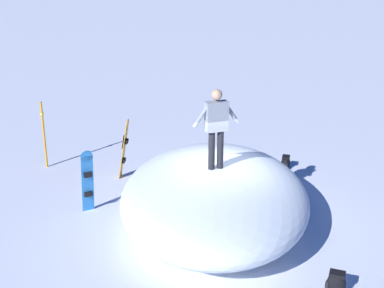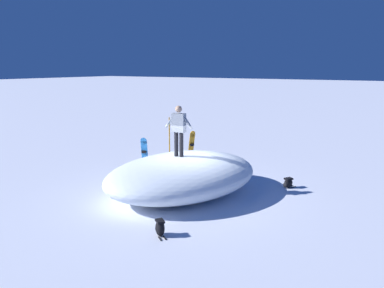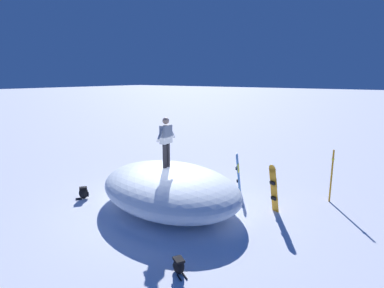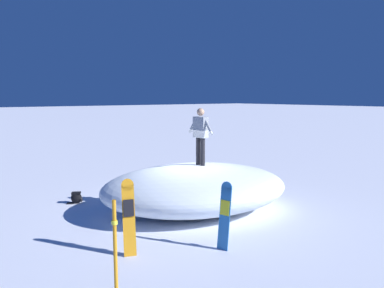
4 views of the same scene
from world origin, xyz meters
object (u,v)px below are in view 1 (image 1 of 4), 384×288
snowboard_primary_upright (88,180)px  backpack_far (286,162)px  snowboarder_standing (216,123)px  backpack_near (336,283)px  trail_marker_pole (44,133)px  snowboard_secondary_upright (124,148)px

snowboard_primary_upright → backpack_far: 5.89m
snowboarder_standing → backpack_near: bearing=-155.3°
snowboarder_standing → backpack_near: snowboarder_standing is taller
snowboard_primary_upright → backpack_near: 6.00m
backpack_far → backpack_near: bearing=164.2°
snowboard_primary_upright → trail_marker_pole: (3.25, 1.03, 0.21)m
snowboard_secondary_upright → backpack_near: (-6.29, -2.95, -0.64)m
snowboard_primary_upright → backpack_far: size_ratio=2.96×
snowboarder_standing → snowboard_secondary_upright: size_ratio=1.03×
snowboard_primary_upright → backpack_near: snowboard_primary_upright is taller
trail_marker_pole → snowboard_secondary_upright: bearing=-122.4°
backpack_far → snowboard_secondary_upright: bearing=84.0°
snowboard_secondary_upright → trail_marker_pole: (1.36, 2.14, 0.15)m
snowboarder_standing → trail_marker_pole: bearing=38.5°
snowboard_secondary_upright → backpack_near: size_ratio=3.39×
snowboarder_standing → snowboard_secondary_upright: bearing=25.5°
trail_marker_pole → backpack_far: bearing=-105.3°
backpack_far → trail_marker_pole: (1.84, 6.72, 0.83)m
snowboard_secondary_upright → trail_marker_pole: trail_marker_pole is taller
snowboard_primary_upright → backpack_near: size_ratio=3.16×
snowboard_secondary_upright → backpack_near: 6.97m
snowboard_primary_upright → backpack_far: (1.41, -5.69, -0.62)m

